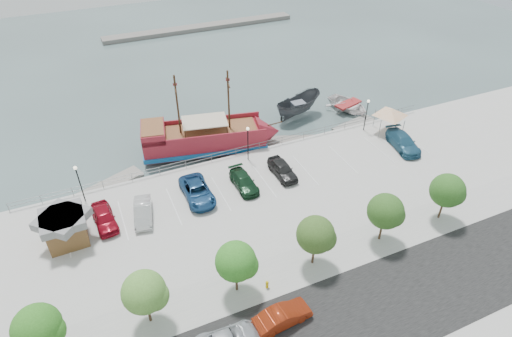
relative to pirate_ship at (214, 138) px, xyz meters
name	(u,v)px	position (x,y,z in m)	size (l,w,h in m)	color
ground	(272,199)	(2.38, -11.30, -1.79)	(160.00, 160.00, 0.00)	#415051
street	(363,314)	(2.38, -27.30, -0.78)	(100.00, 8.00, 0.04)	black
sidewalk	(322,259)	(2.38, -21.30, -0.77)	(100.00, 4.00, 0.05)	#9F9F9F
seawall_railing	(244,150)	(2.38, -3.50, -0.26)	(50.00, 0.06, 1.00)	slate
far_shore	(201,27)	(12.38, 43.70, -1.39)	(40.00, 3.00, 0.80)	slate
pirate_ship	(214,138)	(0.00, 0.00, 0.00)	(17.19, 7.83, 10.66)	maroon
patrol_boat	(298,107)	(13.17, 3.14, -0.32)	(2.85, 7.57, 2.93)	#3D3F44
speedboat	(348,106)	(20.50, 1.85, -1.12)	(4.60, 6.44, 1.33)	silver
dock_west	(111,184)	(-12.83, -2.10, -1.58)	(7.19, 2.06, 0.41)	gray
dock_mid	(288,141)	(8.96, -2.10, -1.58)	(7.06, 2.02, 0.40)	gray
dock_east	(354,125)	(18.85, -2.10, -1.60)	(6.46, 1.84, 0.37)	gray
shed	(65,227)	(-17.53, -10.03, 0.84)	(3.80, 3.80, 3.04)	brown
canopy_tent	(392,108)	(20.84, -6.32, 2.56)	(6.09, 6.09, 3.84)	slate
street_sedan	(282,316)	(-3.62, -25.46, -0.04)	(1.58, 4.53, 1.49)	maroon
fire_hydrant	(267,284)	(-3.31, -22.10, -0.37)	(0.27, 0.27, 0.77)	#CFAA09
lamp_post_left	(78,178)	(-15.62, -4.80, 2.15)	(0.36, 0.36, 4.28)	black
lamp_post_mid	(248,138)	(2.38, -4.80, 2.15)	(0.36, 0.36, 4.28)	black
lamp_post_right	(367,110)	(18.38, -4.80, 2.15)	(0.36, 0.36, 4.28)	black
tree_a	(40,329)	(-19.48, -21.38, 2.51)	(3.30, 3.20, 5.00)	#473321
tree_b	(146,293)	(-12.48, -21.38, 2.51)	(3.30, 3.20, 5.00)	#473321
tree_c	(238,262)	(-5.48, -21.38, 2.51)	(3.30, 3.20, 5.00)	#473321
tree_d	(317,236)	(1.52, -21.38, 2.51)	(3.30, 3.20, 5.00)	#473321
tree_e	(387,212)	(8.52, -21.38, 2.51)	(3.30, 3.20, 5.00)	#473321
tree_f	(449,191)	(15.52, -21.38, 2.51)	(3.30, 3.20, 5.00)	#473321
parked_car_a	(104,218)	(-14.20, -9.15, 0.01)	(1.89, 4.69, 1.60)	maroon
parked_car_b	(143,212)	(-10.68, -9.73, -0.04)	(1.58, 4.53, 1.49)	silver
parked_car_c	(197,191)	(-5.00, -8.98, 0.01)	(2.64, 5.72, 1.59)	navy
parked_car_d	(244,182)	(-0.01, -9.29, -0.09)	(1.95, 4.79, 1.39)	#13321C
parked_car_e	(282,169)	(4.62, -9.09, 0.01)	(1.88, 4.67, 1.59)	black
parked_car_h	(403,142)	(20.17, -10.06, 0.04)	(2.31, 5.68, 1.65)	#255673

